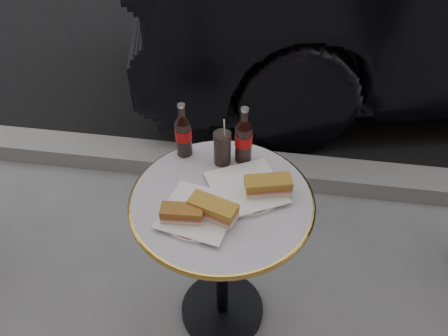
# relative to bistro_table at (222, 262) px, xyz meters

# --- Properties ---
(ground) EXTENTS (80.00, 80.00, 0.00)m
(ground) POSITION_rel_bistro_table_xyz_m (0.00, 0.00, -0.37)
(ground) COLOR slate
(ground) RESTS_ON ground
(curb) EXTENTS (40.00, 0.20, 0.12)m
(curb) POSITION_rel_bistro_table_xyz_m (0.00, 0.90, -0.32)
(curb) COLOR gray
(curb) RESTS_ON ground
(bistro_table) EXTENTS (0.62, 0.62, 0.73)m
(bistro_table) POSITION_rel_bistro_table_xyz_m (0.00, 0.00, 0.00)
(bistro_table) COLOR #BAB2C4
(bistro_table) RESTS_ON ground
(plate_left) EXTENTS (0.30, 0.30, 0.01)m
(plate_left) POSITION_rel_bistro_table_xyz_m (-0.06, -0.09, 0.37)
(plate_left) COLOR white
(plate_left) RESTS_ON bistro_table
(plate_right) EXTENTS (0.30, 0.30, 0.01)m
(plate_right) POSITION_rel_bistro_table_xyz_m (0.08, 0.04, 0.37)
(plate_right) COLOR white
(plate_right) RESTS_ON bistro_table
(sandwich_left_a) EXTENTS (0.13, 0.07, 0.05)m
(sandwich_left_a) POSITION_rel_bistro_table_xyz_m (-0.11, -0.12, 0.40)
(sandwich_left_a) COLOR #975E26
(sandwich_left_a) RESTS_ON plate_left
(sandwich_left_b) EXTENTS (0.17, 0.12, 0.05)m
(sandwich_left_b) POSITION_rel_bistro_table_xyz_m (-0.01, -0.09, 0.41)
(sandwich_left_b) COLOR #B6812E
(sandwich_left_b) RESTS_ON plate_left
(sandwich_right) EXTENTS (0.17, 0.11, 0.05)m
(sandwich_right) POSITION_rel_bistro_table_xyz_m (0.15, 0.04, 0.41)
(sandwich_right) COLOR #A8772A
(sandwich_right) RESTS_ON plate_right
(cola_bottle_left) EXTENTS (0.06, 0.06, 0.22)m
(cola_bottle_left) POSITION_rel_bistro_table_xyz_m (-0.17, 0.20, 0.47)
(cola_bottle_left) COLOR black
(cola_bottle_left) RESTS_ON bistro_table
(cola_bottle_right) EXTENTS (0.07, 0.07, 0.23)m
(cola_bottle_right) POSITION_rel_bistro_table_xyz_m (0.05, 0.20, 0.48)
(cola_bottle_right) COLOR black
(cola_bottle_right) RESTS_ON bistro_table
(cola_glass) EXTENTS (0.06, 0.06, 0.13)m
(cola_glass) POSITION_rel_bistro_table_xyz_m (-0.02, 0.17, 0.43)
(cola_glass) COLOR black
(cola_glass) RESTS_ON bistro_table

